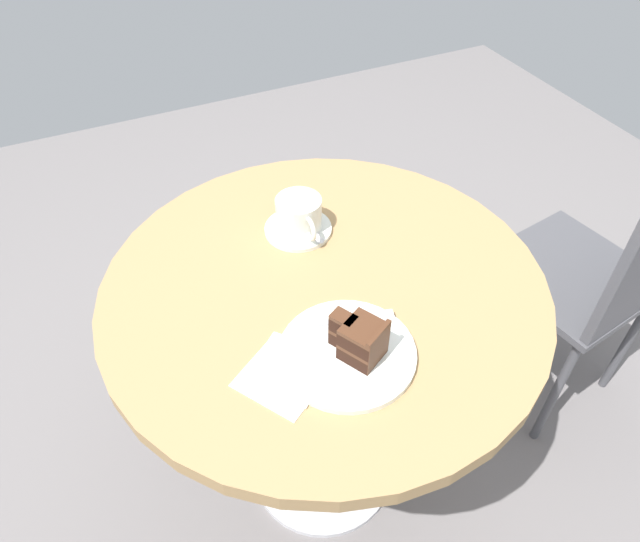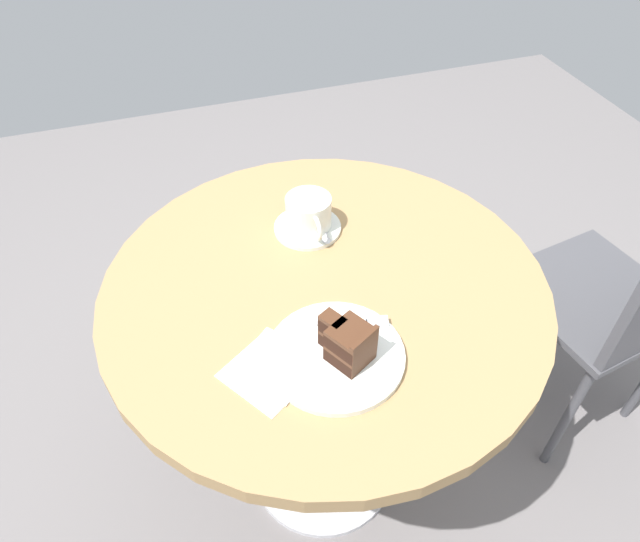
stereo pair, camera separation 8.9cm
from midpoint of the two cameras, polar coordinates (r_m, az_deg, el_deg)
ground_plane at (r=1.71m, az=1.91°, el=-19.27°), size 4.40×4.40×0.01m
cafe_table at (r=1.18m, az=2.64°, el=-5.24°), size 0.86×0.86×0.75m
saucer at (r=1.20m, az=0.87°, el=4.28°), size 0.14×0.14×0.01m
coffee_cup at (r=1.18m, az=1.05°, el=5.83°), size 0.13×0.10×0.07m
teaspoon at (r=1.19m, az=2.72°, el=3.89°), size 0.11×0.03×0.00m
cake_plate at (r=0.97m, az=4.24°, el=-8.50°), size 0.23×0.23×0.01m
cake_slice at (r=0.94m, az=5.57°, el=-7.26°), size 0.10×0.09×0.08m
fork at (r=1.01m, az=6.05°, el=-5.21°), size 0.06×0.16×0.00m
napkin at (r=0.96m, az=-2.10°, el=-9.81°), size 0.18×0.19×0.00m
cafe_chair at (r=1.57m, az=30.42°, el=-2.07°), size 0.44×0.44×0.91m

